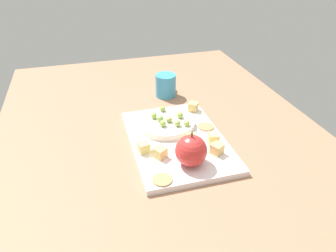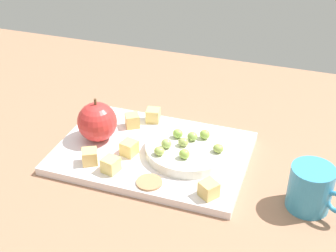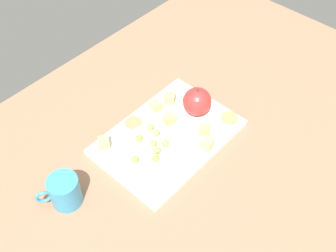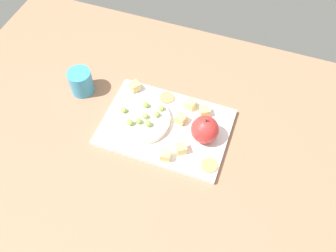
{
  "view_description": "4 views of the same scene",
  "coord_description": "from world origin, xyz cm",
  "px_view_note": "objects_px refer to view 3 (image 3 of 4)",
  "views": [
    {
      "loc": [
        67.36,
        -19.25,
        54.8
      ],
      "look_at": [
        -3.21,
        0.78,
        9.52
      ],
      "focal_mm": 33.76,
      "sensor_mm": 36.0,
      "label": 1
    },
    {
      "loc": [
        -28.41,
        71.28,
        57.5
      ],
      "look_at": [
        -3.71,
        -0.14,
        10.2
      ],
      "focal_mm": 49.46,
      "sensor_mm": 36.0,
      "label": 2
    },
    {
      "loc": [
        -52.95,
        -43.71,
        89.81
      ],
      "look_at": [
        -0.81,
        3.58,
        8.64
      ],
      "focal_mm": 44.22,
      "sensor_mm": 36.0,
      "label": 3
    },
    {
      "loc": [
        19.1,
        -52.52,
        92.53
      ],
      "look_at": [
        0.17,
        0.04,
        10.72
      ],
      "focal_mm": 38.48,
      "sensor_mm": 36.0,
      "label": 4
    }
  ],
  "objects_px": {
    "grape_2": "(139,138)",
    "grape_5": "(164,143)",
    "platter": "(168,137)",
    "apple_whole": "(197,102)",
    "cheese_cube_2": "(170,99)",
    "grape_7": "(150,127)",
    "cup": "(64,191)",
    "cheese_cube_3": "(169,119)",
    "cracker_0": "(229,118)",
    "cheese_cube_1": "(207,144)",
    "serving_dish": "(153,151)",
    "cheese_cube_4": "(205,130)",
    "grape_1": "(156,133)",
    "grape_4": "(157,151)",
    "grape_6": "(135,159)",
    "grape_0": "(153,143)",
    "cheese_cube_0": "(156,106)",
    "cheese_cube_5": "(104,143)",
    "grape_3": "(156,158)",
    "cracker_1": "(133,122)"
  },
  "relations": [
    {
      "from": "cheese_cube_0",
      "to": "cheese_cube_2",
      "type": "relative_size",
      "value": 1.0
    },
    {
      "from": "cheese_cube_5",
      "to": "grape_7",
      "type": "distance_m",
      "value": 0.13
    },
    {
      "from": "platter",
      "to": "apple_whole",
      "type": "distance_m",
      "value": 0.12
    },
    {
      "from": "cheese_cube_3",
      "to": "grape_2",
      "type": "xyz_separation_m",
      "value": [
        -0.11,
        0.0,
        0.01
      ]
    },
    {
      "from": "serving_dish",
      "to": "cheese_cube_4",
      "type": "xyz_separation_m",
      "value": [
        0.14,
        -0.06,
        0.0
      ]
    },
    {
      "from": "grape_3",
      "to": "grape_7",
      "type": "xyz_separation_m",
      "value": [
        0.06,
        0.08,
        -0.0
      ]
    },
    {
      "from": "cheese_cube_3",
      "to": "cracker_0",
      "type": "distance_m",
      "value": 0.16
    },
    {
      "from": "cheese_cube_3",
      "to": "serving_dish",
      "type": "bearing_deg",
      "value": -159.75
    },
    {
      "from": "grape_0",
      "to": "grape_3",
      "type": "xyz_separation_m",
      "value": [
        -0.03,
        -0.04,
        0.0
      ]
    },
    {
      "from": "cheese_cube_2",
      "to": "cheese_cube_5",
      "type": "height_order",
      "value": "same"
    },
    {
      "from": "grape_1",
      "to": "cracker_1",
      "type": "bearing_deg",
      "value": 89.07
    },
    {
      "from": "grape_1",
      "to": "grape_4",
      "type": "relative_size",
      "value": 1.0
    },
    {
      "from": "serving_dish",
      "to": "cheese_cube_2",
      "type": "distance_m",
      "value": 0.19
    },
    {
      "from": "cheese_cube_4",
      "to": "cup",
      "type": "relative_size",
      "value": 0.28
    },
    {
      "from": "cheese_cube_4",
      "to": "grape_0",
      "type": "bearing_deg",
      "value": 155.01
    },
    {
      "from": "cracker_1",
      "to": "grape_4",
      "type": "relative_size",
      "value": 2.33
    },
    {
      "from": "cheese_cube_1",
      "to": "grape_2",
      "type": "xyz_separation_m",
      "value": [
        -0.11,
        0.13,
        0.01
      ]
    },
    {
      "from": "platter",
      "to": "cheese_cube_0",
      "type": "distance_m",
      "value": 0.1
    },
    {
      "from": "platter",
      "to": "cup",
      "type": "xyz_separation_m",
      "value": [
        -0.3,
        0.05,
        0.03
      ]
    },
    {
      "from": "cracker_0",
      "to": "grape_0",
      "type": "relative_size",
      "value": 2.33
    },
    {
      "from": "cheese_cube_4",
      "to": "cheese_cube_0",
      "type": "bearing_deg",
      "value": 98.42
    },
    {
      "from": "apple_whole",
      "to": "cheese_cube_1",
      "type": "bearing_deg",
      "value": -128.47
    },
    {
      "from": "cracker_1",
      "to": "grape_7",
      "type": "relative_size",
      "value": 2.33
    },
    {
      "from": "grape_7",
      "to": "cup",
      "type": "relative_size",
      "value": 0.2
    },
    {
      "from": "grape_3",
      "to": "serving_dish",
      "type": "bearing_deg",
      "value": 54.42
    },
    {
      "from": "grape_0",
      "to": "grape_7",
      "type": "distance_m",
      "value": 0.05
    },
    {
      "from": "grape_1",
      "to": "grape_3",
      "type": "bearing_deg",
      "value": -138.06
    },
    {
      "from": "grape_0",
      "to": "cracker_1",
      "type": "bearing_deg",
      "value": 74.14
    },
    {
      "from": "cup",
      "to": "cheese_cube_4",
      "type": "bearing_deg",
      "value": -17.63
    },
    {
      "from": "grape_2",
      "to": "grape_5",
      "type": "distance_m",
      "value": 0.07
    },
    {
      "from": "cheese_cube_2",
      "to": "grape_7",
      "type": "height_order",
      "value": "grape_7"
    },
    {
      "from": "grape_2",
      "to": "grape_4",
      "type": "xyz_separation_m",
      "value": [
        0.0,
        -0.06,
        -0.0
      ]
    },
    {
      "from": "grape_1",
      "to": "grape_4",
      "type": "distance_m",
      "value": 0.06
    },
    {
      "from": "serving_dish",
      "to": "cracker_0",
      "type": "bearing_deg",
      "value": -17.88
    },
    {
      "from": "grape_2",
      "to": "grape_3",
      "type": "relative_size",
      "value": 1.0
    },
    {
      "from": "cheese_cube_3",
      "to": "cheese_cube_4",
      "type": "xyz_separation_m",
      "value": [
        0.03,
        -0.09,
        0.0
      ]
    },
    {
      "from": "cracker_1",
      "to": "grape_5",
      "type": "height_order",
      "value": "grape_5"
    },
    {
      "from": "grape_6",
      "to": "grape_7",
      "type": "distance_m",
      "value": 0.11
    },
    {
      "from": "serving_dish",
      "to": "grape_0",
      "type": "distance_m",
      "value": 0.02
    },
    {
      "from": "cracker_0",
      "to": "cracker_1",
      "type": "relative_size",
      "value": 1.0
    },
    {
      "from": "grape_2",
      "to": "grape_0",
      "type": "bearing_deg",
      "value": -69.94
    },
    {
      "from": "cheese_cube_5",
      "to": "grape_6",
      "type": "height_order",
      "value": "grape_6"
    },
    {
      "from": "cheese_cube_3",
      "to": "grape_2",
      "type": "distance_m",
      "value": 0.11
    },
    {
      "from": "cheese_cube_2",
      "to": "serving_dish",
      "type": "bearing_deg",
      "value": -151.56
    },
    {
      "from": "cheese_cube_4",
      "to": "grape_2",
      "type": "xyz_separation_m",
      "value": [
        -0.14,
        0.1,
        0.01
      ]
    },
    {
      "from": "grape_6",
      "to": "platter",
      "type": "bearing_deg",
      "value": 3.02
    },
    {
      "from": "cup",
      "to": "cheese_cube_5",
      "type": "bearing_deg",
      "value": 15.87
    },
    {
      "from": "grape_2",
      "to": "grape_7",
      "type": "bearing_deg",
      "value": 5.68
    },
    {
      "from": "cheese_cube_5",
      "to": "cracker_0",
      "type": "xyz_separation_m",
      "value": [
        0.29,
        -0.18,
        -0.01
      ]
    },
    {
      "from": "cheese_cube_3",
      "to": "cracker_1",
      "type": "distance_m",
      "value": 0.1
    }
  ]
}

